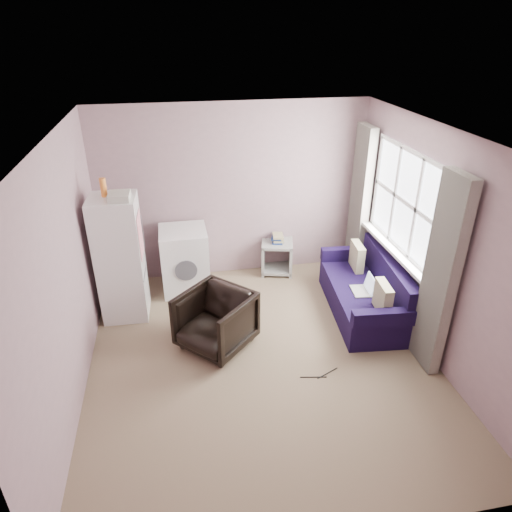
{
  "coord_description": "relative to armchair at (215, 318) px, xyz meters",
  "views": [
    {
      "loc": [
        -0.8,
        -3.99,
        3.42
      ],
      "look_at": [
        0.05,
        0.6,
        1.0
      ],
      "focal_mm": 32.0,
      "sensor_mm": 36.0,
      "label": 1
    }
  ],
  "objects": [
    {
      "name": "room",
      "position": [
        0.49,
        -0.33,
        0.87
      ],
      "size": [
        3.84,
        4.24,
        2.54
      ],
      "color": "#816D55",
      "rests_on": "ground"
    },
    {
      "name": "armchair",
      "position": [
        0.0,
        0.0,
        0.0
      ],
      "size": [
        1.01,
        1.01,
        0.76
      ],
      "primitive_type": "imported",
      "rotation": [
        0.0,
        0.0,
        -0.79
      ],
      "color": "black",
      "rests_on": "ground"
    },
    {
      "name": "fridge",
      "position": [
        -1.07,
        0.88,
        0.43
      ],
      "size": [
        0.58,
        0.57,
        1.82
      ],
      "rotation": [
        0.0,
        0.0,
        -0.03
      ],
      "color": "white",
      "rests_on": "ground"
    },
    {
      "name": "washing_machine",
      "position": [
        -0.28,
        1.38,
        0.09
      ],
      "size": [
        0.64,
        0.66,
        0.9
      ],
      "rotation": [
        0.0,
        0.0,
        0.01
      ],
      "color": "white",
      "rests_on": "ground"
    },
    {
      "name": "side_table",
      "position": [
        1.09,
        1.61,
        -0.09
      ],
      "size": [
        0.54,
        0.54,
        0.62
      ],
      "rotation": [
        0.0,
        0.0,
        -0.23
      ],
      "color": "gray",
      "rests_on": "ground"
    },
    {
      "name": "sofa",
      "position": [
        2.0,
        0.34,
        -0.1
      ],
      "size": [
        0.93,
        1.77,
        0.76
      ],
      "rotation": [
        0.0,
        0.0,
        -0.09
      ],
      "color": "black",
      "rests_on": "ground"
    },
    {
      "name": "window_dressing",
      "position": [
        2.26,
        0.37,
        0.73
      ],
      "size": [
        0.17,
        2.62,
        2.18
      ],
      "color": "white",
      "rests_on": "ground"
    },
    {
      "name": "floor_cables",
      "position": [
        1.05,
        -0.73,
        -0.37
      ],
      "size": [
        0.44,
        0.13,
        0.01
      ],
      "rotation": [
        0.0,
        0.0,
        0.18
      ],
      "color": "black",
      "rests_on": "ground"
    }
  ]
}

